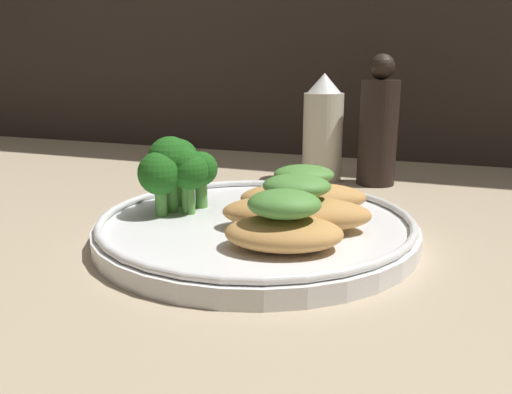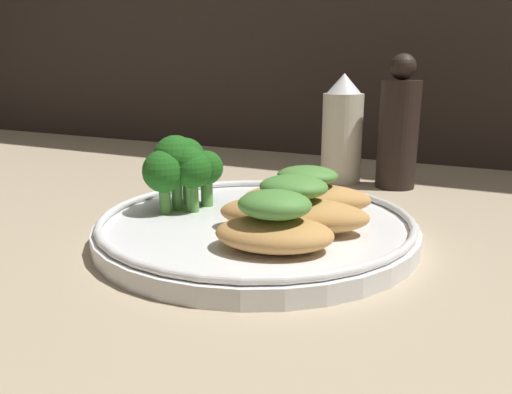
% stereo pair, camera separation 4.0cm
% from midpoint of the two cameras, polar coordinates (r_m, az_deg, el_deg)
% --- Properties ---
extents(ground_plane, '(1.80, 1.80, 0.01)m').
position_cam_midpoint_polar(ground_plane, '(0.41, 2.79, -5.35)').
color(ground_plane, tan).
extents(plate, '(0.26, 0.26, 0.02)m').
position_cam_midpoint_polar(plate, '(0.40, 2.82, -3.36)').
color(plate, white).
rests_on(plate, ground_plane).
extents(grilled_meat_front, '(0.09, 0.07, 0.04)m').
position_cam_midpoint_polar(grilled_meat_front, '(0.34, 5.49, -3.33)').
color(grilled_meat_front, tan).
rests_on(grilled_meat_front, plate).
extents(grilled_meat_middle, '(0.12, 0.07, 0.04)m').
position_cam_midpoint_polar(grilled_meat_middle, '(0.37, 7.30, -1.42)').
color(grilled_meat_middle, tan).
rests_on(grilled_meat_middle, plate).
extents(grilled_meat_back, '(0.12, 0.08, 0.04)m').
position_cam_midpoint_polar(grilled_meat_back, '(0.42, 8.52, 0.28)').
color(grilled_meat_back, tan).
rests_on(grilled_meat_back, plate).
extents(broccoli_bunch, '(0.05, 0.07, 0.06)m').
position_cam_midpoint_polar(broccoli_bunch, '(0.43, -5.66, 3.62)').
color(broccoli_bunch, '#569942').
rests_on(broccoli_bunch, plate).
extents(sauce_bottle, '(0.05, 0.05, 0.13)m').
position_cam_midpoint_polar(sauce_bottle, '(0.60, 12.01, 7.35)').
color(sauce_bottle, beige).
rests_on(sauce_bottle, ground_plane).
extents(pepper_grinder, '(0.04, 0.04, 0.15)m').
position_cam_midpoint_polar(pepper_grinder, '(0.59, 17.86, 7.39)').
color(pepper_grinder, black).
rests_on(pepper_grinder, ground_plane).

